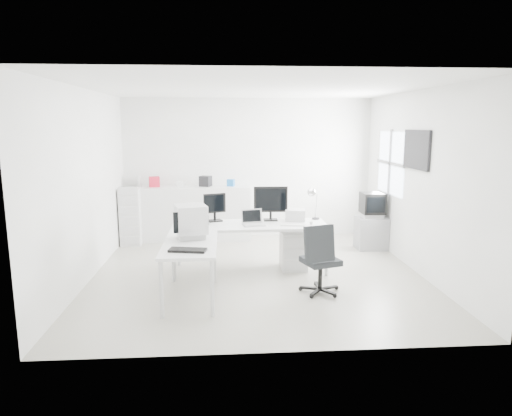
{
  "coord_description": "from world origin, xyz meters",
  "views": [
    {
      "loc": [
        -0.49,
        -6.76,
        2.28
      ],
      "look_at": [
        0.0,
        0.2,
        1.0
      ],
      "focal_mm": 32.0,
      "sensor_mm": 36.0,
      "label": 1
    }
  ],
  "objects": [
    {
      "name": "laser_printer",
      "position": [
        0.65,
        0.4,
        0.84
      ],
      "size": [
        0.36,
        0.32,
        0.18
      ],
      "primitive_type": "cube",
      "rotation": [
        0.0,
        0.0,
        -0.18
      ],
      "color": "#BABABA",
      "rests_on": "main_desk"
    },
    {
      "name": "laptop",
      "position": [
        -0.05,
        0.08,
        0.85
      ],
      "size": [
        0.35,
        0.36,
        0.2
      ],
      "primitive_type": null,
      "rotation": [
        0.0,
        0.0,
        0.19
      ],
      "color": "#B7B7BA",
      "rests_on": "main_desk"
    },
    {
      "name": "black_keyboard",
      "position": [
        -0.95,
        -1.32,
        0.77
      ],
      "size": [
        0.48,
        0.26,
        0.03
      ],
      "primitive_type": "cube",
      "rotation": [
        0.0,
        0.0,
        -0.19
      ],
      "color": "black",
      "rests_on": "side_desk"
    },
    {
      "name": "desk_lamp",
      "position": [
        1.0,
        0.48,
        1.01
      ],
      "size": [
        0.17,
        0.17,
        0.51
      ],
      "primitive_type": null,
      "rotation": [
        0.0,
        0.0,
        0.01
      ],
      "color": "silver",
      "rests_on": "main_desk"
    },
    {
      "name": "window",
      "position": [
        2.48,
        1.2,
        1.6
      ],
      "size": [
        0.02,
        1.2,
        1.1
      ],
      "primitive_type": null,
      "color": "white",
      "rests_on": "right_wall"
    },
    {
      "name": "ceiling",
      "position": [
        0.0,
        0.0,
        2.8
      ],
      "size": [
        5.0,
        5.0,
        0.01
      ],
      "primitive_type": "cube",
      "color": "white",
      "rests_on": "back_wall"
    },
    {
      "name": "clutter_box_a",
      "position": [
        -1.86,
        2.24,
        1.17
      ],
      "size": [
        0.23,
        0.21,
        0.2
      ],
      "primitive_type": "cube",
      "rotation": [
        0.0,
        0.0,
        0.22
      ],
      "color": "red",
      "rests_on": "sideboard"
    },
    {
      "name": "clutter_box_b",
      "position": [
        -1.36,
        2.24,
        1.13
      ],
      "size": [
        0.13,
        0.11,
        0.12
      ],
      "primitive_type": "cube",
      "rotation": [
        0.0,
        0.0,
        -0.06
      ],
      "color": "silver",
      "rests_on": "sideboard"
    },
    {
      "name": "sideboard",
      "position": [
        -1.06,
        2.24,
        0.54
      ],
      "size": [
        2.15,
        0.54,
        1.07
      ],
      "primitive_type": "cube",
      "color": "silver",
      "rests_on": "floor"
    },
    {
      "name": "lcd_monitor_small",
      "position": [
        -0.65,
        0.43,
        0.98
      ],
      "size": [
        0.41,
        0.31,
        0.45
      ],
      "primitive_type": null,
      "rotation": [
        0.0,
        0.0,
        0.34
      ],
      "color": "black",
      "rests_on": "main_desk"
    },
    {
      "name": "floor",
      "position": [
        0.0,
        0.0,
        0.0
      ],
      "size": [
        5.0,
        5.0,
        0.01
      ],
      "primitive_type": "cube",
      "color": "beige",
      "rests_on": "ground"
    },
    {
      "name": "tv_cabinet",
      "position": [
        2.22,
        1.3,
        0.3
      ],
      "size": [
        0.54,
        0.44,
        0.59
      ],
      "primitive_type": "cube",
      "color": "gray",
      "rests_on": "floor"
    },
    {
      "name": "inkjet_printer",
      "position": [
        -0.95,
        0.28,
        0.82
      ],
      "size": [
        0.42,
        0.34,
        0.14
      ],
      "primitive_type": "cube",
      "rotation": [
        0.0,
        0.0,
        0.09
      ],
      "color": "black",
      "rests_on": "main_desk"
    },
    {
      "name": "side_desk",
      "position": [
        -0.95,
        -0.92,
        0.38
      ],
      "size": [
        0.7,
        1.4,
        0.75
      ],
      "primitive_type": null,
      "color": "silver",
      "rests_on": "floor"
    },
    {
      "name": "main_desk",
      "position": [
        -0.1,
        0.18,
        0.38
      ],
      "size": [
        2.4,
        0.8,
        0.75
      ],
      "primitive_type": null,
      "color": "silver",
      "rests_on": "floor"
    },
    {
      "name": "drawer_pedestal",
      "position": [
        0.6,
        0.23,
        0.3
      ],
      "size": [
        0.4,
        0.5,
        0.6
      ],
      "primitive_type": "cube",
      "color": "silver",
      "rests_on": "floor"
    },
    {
      "name": "back_wall",
      "position": [
        0.0,
        2.5,
        1.4
      ],
      "size": [
        5.0,
        0.02,
        2.8
      ],
      "primitive_type": "cube",
      "color": "white",
      "rests_on": "floor"
    },
    {
      "name": "right_wall",
      "position": [
        2.5,
        0.0,
        1.4
      ],
      "size": [
        0.02,
        5.0,
        2.8
      ],
      "primitive_type": "cube",
      "color": "white",
      "rests_on": "floor"
    },
    {
      "name": "lcd_monitor_large",
      "position": [
        0.25,
        0.43,
        1.03
      ],
      "size": [
        0.55,
        0.23,
        0.56
      ],
      "primitive_type": null,
      "rotation": [
        0.0,
        0.0,
        -0.02
      ],
      "color": "black",
      "rests_on": "main_desk"
    },
    {
      "name": "white_mouse",
      "position": [
        0.85,
        0.08,
        0.78
      ],
      "size": [
        0.06,
        0.06,
        0.06
      ],
      "primitive_type": "sphere",
      "color": "silver",
      "rests_on": "main_desk"
    },
    {
      "name": "white_keyboard",
      "position": [
        0.55,
        0.03,
        0.76
      ],
      "size": [
        0.39,
        0.17,
        0.02
      ],
      "primitive_type": "cube",
      "rotation": [
        0.0,
        0.0,
        -0.15
      ],
      "color": "silver",
      "rests_on": "main_desk"
    },
    {
      "name": "clutter_box_d",
      "position": [
        -0.36,
        2.24,
        1.14
      ],
      "size": [
        0.17,
        0.15,
        0.14
      ],
      "primitive_type": "cube",
      "rotation": [
        0.0,
        0.0,
        -0.31
      ],
      "color": "#1964B2",
      "rests_on": "sideboard"
    },
    {
      "name": "clutter_bottle",
      "position": [
        -2.16,
        2.28,
        1.18
      ],
      "size": [
        0.07,
        0.07,
        0.22
      ],
      "primitive_type": "cylinder",
      "color": "silver",
      "rests_on": "sideboard"
    },
    {
      "name": "left_wall",
      "position": [
        -2.5,
        0.0,
        1.4
      ],
      "size": [
        0.02,
        5.0,
        2.8
      ],
      "primitive_type": "cube",
      "color": "white",
      "rests_on": "floor"
    },
    {
      "name": "office_chair",
      "position": [
        0.81,
        -0.86,
        0.5
      ],
      "size": [
        0.73,
        0.73,
        1.0
      ],
      "primitive_type": null,
      "rotation": [
        0.0,
        0.0,
        0.32
      ],
      "color": "#232528",
      "rests_on": "floor"
    },
    {
      "name": "crt_monitor",
      "position": [
        -0.95,
        -0.67,
        0.96
      ],
      "size": [
        0.44,
        0.44,
        0.42
      ],
      "primitive_type": null,
      "rotation": [
        0.0,
        0.0,
        0.25
      ],
      "color": "#B7B7BA",
      "rests_on": "side_desk"
    },
    {
      "name": "crt_tv",
      "position": [
        2.22,
        1.3,
        0.82
      ],
      "size": [
        0.5,
        0.48,
        0.45
      ],
      "primitive_type": null,
      "color": "black",
      "rests_on": "tv_cabinet"
    },
    {
      "name": "wall_picture",
      "position": [
        2.47,
        0.1,
        1.9
      ],
      "size": [
        0.04,
        0.9,
        0.6
      ],
      "primitive_type": null,
      "color": "black",
      "rests_on": "right_wall"
    },
    {
      "name": "clutter_box_c",
      "position": [
        -0.86,
        2.24,
        1.18
      ],
      "size": [
        0.26,
        0.25,
        0.21
      ],
      "primitive_type": "cube",
      "rotation": [
        0.0,
        0.0,
        -0.4
      ],
      "color": "black",
      "rests_on": "sideboard"
    },
    {
      "name": "filing_cabinet",
      "position": [
        -2.28,
        1.97,
        0.54
      ],
      "size": [
        0.38,
        0.45,
        1.09
      ],
      "primitive_type": "cube",
      "color": "silver",
      "rests_on": "floor"
    }
  ]
}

